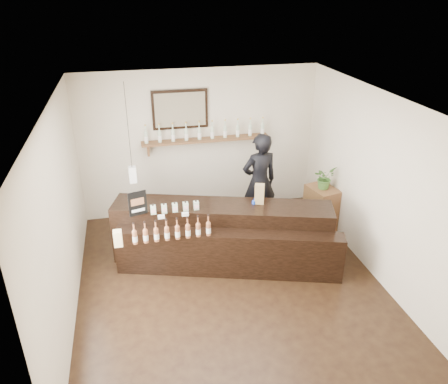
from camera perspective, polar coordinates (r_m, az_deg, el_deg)
name	(u,v)px	position (r m, az deg, el deg)	size (l,w,h in m)	color
ground	(230,282)	(6.86, 0.73, -11.66)	(5.00, 5.00, 0.00)	black
room_shell	(230,181)	(5.98, 0.82, 1.40)	(5.00, 5.00, 5.00)	beige
back_wall_decor	(192,127)	(8.11, -4.23, 8.44)	(2.66, 0.96, 1.69)	brown
counter	(223,237)	(7.06, -0.09, -5.91)	(3.53, 1.93, 1.14)	black
promo_sign	(138,203)	(6.66, -11.21, -1.48)	(0.27, 0.09, 0.39)	black
paper_bag	(259,194)	(6.92, 4.65, -0.25)	(0.18, 0.15, 0.33)	olive
tape_dispenser	(256,201)	(6.96, 4.22, -1.18)	(0.14, 0.09, 0.11)	blue
side_cabinet	(321,209)	(8.17, 12.55, -2.17)	(0.54, 0.66, 0.84)	brown
potted_plant	(324,178)	(7.91, 12.98, 1.84)	(0.37, 0.32, 0.41)	#43712D
shopkeeper	(259,176)	(7.84, 4.66, 2.11)	(0.75, 0.49, 2.06)	black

